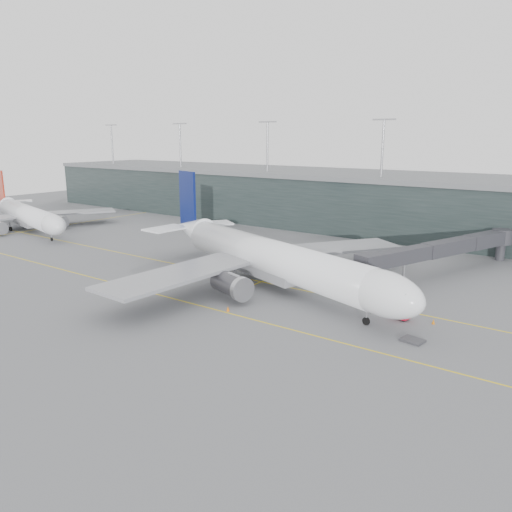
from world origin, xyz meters
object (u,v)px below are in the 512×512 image
Objects in this scene: main_aircraft at (269,258)px; gse_cart at (401,313)px; second_aircraft at (27,215)px; jet_bridge at (444,245)px.

main_aircraft is 24.46m from gse_cart.
second_aircraft is at bearing -172.68° from gse_cart.
second_aircraft reaches higher than jet_bridge.
second_aircraft is (-83.12, 4.26, -0.82)m from main_aircraft.
main_aircraft is at bearing 10.93° from second_aircraft.
jet_bridge is 31.46m from gse_cart.
main_aircraft reaches higher than jet_bridge.
main_aircraft is at bearing -174.37° from gse_cart.
main_aircraft is 1.17× the size of second_aircraft.
second_aircraft is at bearing -146.91° from jet_bridge.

